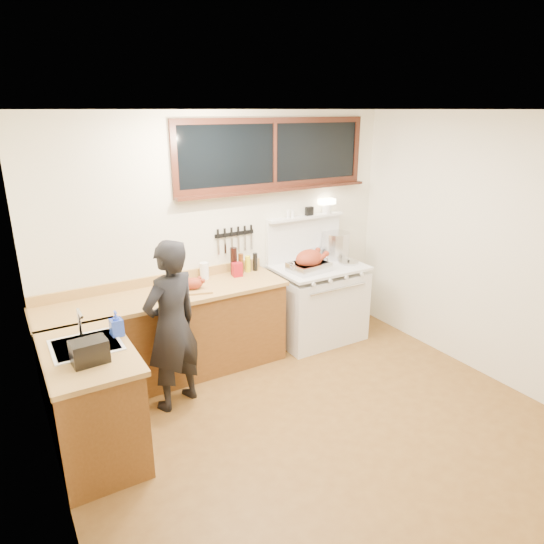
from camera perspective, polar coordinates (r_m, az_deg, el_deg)
ground_plane at (r=4.43m, az=5.30°, el=-17.63°), size 4.00×3.50×0.02m
room_shell at (r=3.70m, az=6.06°, el=3.59°), size 4.10×3.60×2.65m
counter_back at (r=5.00m, az=-12.07°, el=-7.26°), size 2.44×0.64×1.00m
counter_left at (r=4.12m, az=-20.38°, el=-14.16°), size 0.64×1.09×0.90m
sink_unit at (r=4.00m, az=-20.96°, el=-8.77°), size 0.50×0.45×0.37m
vintage_stove at (r=5.72m, az=5.36°, el=-3.38°), size 1.02×0.74×1.60m
back_window at (r=5.37m, az=0.34°, el=12.87°), size 2.32×0.13×0.77m
left_doorway at (r=2.77m, az=-23.15°, el=-16.32°), size 0.02×1.04×2.17m
knife_strip at (r=5.27m, az=-4.42°, el=4.38°), size 0.46×0.03×0.28m
man at (r=4.39m, az=-11.71°, el=-6.23°), size 0.67×0.56×1.57m
soap_bottle at (r=4.02m, az=-17.85°, el=-5.78°), size 0.10×0.10×0.21m
toaster at (r=3.68m, az=-20.69°, el=-8.75°), size 0.26×0.19×0.17m
cutting_board at (r=4.84m, az=-9.25°, el=-1.59°), size 0.43×0.37×0.13m
roast_turkey at (r=5.35m, az=4.41°, el=1.15°), size 0.47×0.36×0.25m
stockpot at (r=5.86m, az=7.47°, el=3.16°), size 0.37×0.37×0.31m
saucepan at (r=5.82m, az=5.19°, el=2.19°), size 0.18×0.29×0.13m
pot_lid at (r=5.70m, az=8.98°, el=1.14°), size 0.31×0.31×0.04m
coffee_tin at (r=5.19m, az=-4.12°, el=0.28°), size 0.11×0.09×0.15m
pitcher at (r=5.14m, az=-7.96°, el=0.14°), size 0.12×0.12×0.18m
bottle_cluster at (r=5.27m, az=-3.64°, el=1.15°), size 0.32×0.07×0.30m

